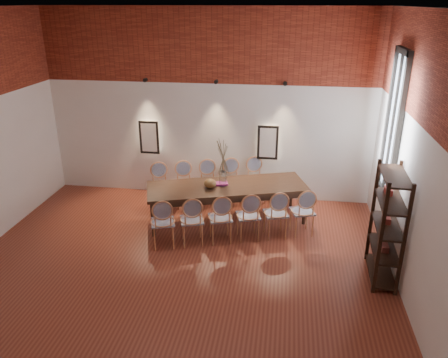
# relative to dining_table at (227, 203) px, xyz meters

# --- Properties ---
(floor) EXTENTS (7.00, 7.00, 0.02)m
(floor) POSITION_rel_dining_table_xyz_m (-0.59, -2.28, -0.39)
(floor) COLOR brown
(floor) RESTS_ON ground
(ceiling) EXTENTS (7.00, 7.00, 0.02)m
(ceiling) POSITION_rel_dining_table_xyz_m (-0.59, -2.28, 3.63)
(ceiling) COLOR silver
(ceiling) RESTS_ON ground
(wall_back) EXTENTS (7.00, 0.10, 4.00)m
(wall_back) POSITION_rel_dining_table_xyz_m (-0.59, 1.27, 1.62)
(wall_back) COLOR silver
(wall_back) RESTS_ON ground
(wall_front) EXTENTS (7.00, 0.10, 4.00)m
(wall_front) POSITION_rel_dining_table_xyz_m (-0.59, -5.83, 1.62)
(wall_front) COLOR silver
(wall_front) RESTS_ON ground
(wall_right) EXTENTS (0.10, 7.00, 4.00)m
(wall_right) POSITION_rel_dining_table_xyz_m (2.96, -2.28, 1.62)
(wall_right) COLOR silver
(wall_right) RESTS_ON ground
(brick_band_back) EXTENTS (7.00, 0.02, 1.50)m
(brick_band_back) POSITION_rel_dining_table_xyz_m (-0.59, 1.20, 2.88)
(brick_band_back) COLOR maroon
(brick_band_back) RESTS_ON ground
(brick_band_right) EXTENTS (0.02, 7.00, 1.50)m
(brick_band_right) POSITION_rel_dining_table_xyz_m (2.89, -2.28, 2.88)
(brick_band_right) COLOR maroon
(brick_band_right) RESTS_ON ground
(niche_left) EXTENTS (0.36, 0.06, 0.66)m
(niche_left) POSITION_rel_dining_table_xyz_m (-1.89, 1.17, 0.93)
(niche_left) COLOR #FFEAC6
(niche_left) RESTS_ON wall_back
(niche_right) EXTENTS (0.36, 0.06, 0.66)m
(niche_right) POSITION_rel_dining_table_xyz_m (0.71, 1.17, 0.93)
(niche_right) COLOR #FFEAC6
(niche_right) RESTS_ON wall_back
(spot_fixture_left) EXTENTS (0.08, 0.10, 0.08)m
(spot_fixture_left) POSITION_rel_dining_table_xyz_m (-1.89, 1.14, 2.17)
(spot_fixture_left) COLOR black
(spot_fixture_left) RESTS_ON wall_back
(spot_fixture_mid) EXTENTS (0.08, 0.10, 0.08)m
(spot_fixture_mid) POSITION_rel_dining_table_xyz_m (-0.39, 1.14, 2.17)
(spot_fixture_mid) COLOR black
(spot_fixture_mid) RESTS_ON wall_back
(spot_fixture_right) EXTENTS (0.08, 0.10, 0.08)m
(spot_fixture_right) POSITION_rel_dining_table_xyz_m (1.01, 1.14, 2.17)
(spot_fixture_right) COLOR black
(spot_fixture_right) RESTS_ON wall_back
(window_glass) EXTENTS (0.02, 0.78, 2.38)m
(window_glass) POSITION_rel_dining_table_xyz_m (2.87, -0.28, 1.77)
(window_glass) COLOR silver
(window_glass) RESTS_ON wall_right
(window_frame) EXTENTS (0.08, 0.90, 2.50)m
(window_frame) POSITION_rel_dining_table_xyz_m (2.85, -0.28, 1.77)
(window_frame) COLOR black
(window_frame) RESTS_ON wall_right
(window_mullion) EXTENTS (0.06, 0.06, 2.40)m
(window_mullion) POSITION_rel_dining_table_xyz_m (2.85, -0.28, 1.77)
(window_mullion) COLOR black
(window_mullion) RESTS_ON wall_right
(dining_table) EXTENTS (3.24, 1.89, 0.75)m
(dining_table) POSITION_rel_dining_table_xyz_m (0.00, 0.00, 0.00)
(dining_table) COLOR #362015
(dining_table) RESTS_ON floor
(chair_near_a) EXTENTS (0.55, 0.55, 0.94)m
(chair_near_a) POSITION_rel_dining_table_xyz_m (-0.98, -1.13, 0.09)
(chair_near_a) COLOR tan
(chair_near_a) RESTS_ON floor
(chair_near_b) EXTENTS (0.55, 0.55, 0.94)m
(chair_near_b) POSITION_rel_dining_table_xyz_m (-0.49, -0.98, 0.09)
(chair_near_b) COLOR tan
(chair_near_b) RESTS_ON floor
(chair_near_c) EXTENTS (0.55, 0.55, 0.94)m
(chair_near_c) POSITION_rel_dining_table_xyz_m (-0.01, -0.82, 0.09)
(chair_near_c) COLOR tan
(chair_near_c) RESTS_ON floor
(chair_near_d) EXTENTS (0.55, 0.55, 0.94)m
(chair_near_d) POSITION_rel_dining_table_xyz_m (0.48, -0.66, 0.09)
(chair_near_d) COLOR tan
(chair_near_d) RESTS_ON floor
(chair_near_e) EXTENTS (0.55, 0.55, 0.94)m
(chair_near_e) POSITION_rel_dining_table_xyz_m (0.97, -0.50, 0.09)
(chair_near_e) COLOR tan
(chair_near_e) RESTS_ON floor
(chair_near_f) EXTENTS (0.55, 0.55, 0.94)m
(chair_near_f) POSITION_rel_dining_table_xyz_m (1.46, -0.34, 0.09)
(chair_near_f) COLOR tan
(chair_near_f) RESTS_ON floor
(chair_far_a) EXTENTS (0.55, 0.55, 0.94)m
(chair_far_a) POSITION_rel_dining_table_xyz_m (-1.46, 0.34, 0.09)
(chair_far_a) COLOR tan
(chair_far_a) RESTS_ON floor
(chair_far_b) EXTENTS (0.55, 0.55, 0.94)m
(chair_far_b) POSITION_rel_dining_table_xyz_m (-0.97, 0.50, 0.09)
(chair_far_b) COLOR tan
(chair_far_b) RESTS_ON floor
(chair_far_c) EXTENTS (0.55, 0.55, 0.94)m
(chair_far_c) POSITION_rel_dining_table_xyz_m (-0.48, 0.66, 0.09)
(chair_far_c) COLOR tan
(chair_far_c) RESTS_ON floor
(chair_far_d) EXTENTS (0.55, 0.55, 0.94)m
(chair_far_d) POSITION_rel_dining_table_xyz_m (0.01, 0.82, 0.09)
(chair_far_d) COLOR tan
(chair_far_d) RESTS_ON floor
(chair_far_e) EXTENTS (0.55, 0.55, 0.94)m
(chair_far_e) POSITION_rel_dining_table_xyz_m (0.49, 0.98, 0.09)
(chair_far_e) COLOR tan
(chair_far_e) RESTS_ON floor
(chair_far_f) EXTENTS (0.55, 0.55, 0.94)m
(chair_far_f) POSITION_rel_dining_table_xyz_m (0.98, 1.13, 0.09)
(chair_far_f) COLOR tan
(chair_far_f) RESTS_ON floor
(vase) EXTENTS (0.14, 0.14, 0.30)m
(vase) POSITION_rel_dining_table_xyz_m (-0.08, -0.03, 0.53)
(vase) COLOR silver
(vase) RESTS_ON dining_table
(dried_branches) EXTENTS (0.50, 0.50, 0.70)m
(dried_branches) POSITION_rel_dining_table_xyz_m (-0.08, -0.03, 0.98)
(dried_branches) COLOR #4C422C
(dried_branches) RESTS_ON vase
(bowl) EXTENTS (0.24, 0.24, 0.18)m
(bowl) POSITION_rel_dining_table_xyz_m (-0.31, -0.15, 0.46)
(bowl) COLOR brown
(bowl) RESTS_ON dining_table
(book) EXTENTS (0.30, 0.25, 0.03)m
(book) POSITION_rel_dining_table_xyz_m (-0.13, 0.05, 0.39)
(book) COLOR #8E1E6B
(book) RESTS_ON dining_table
(shelving_rack) EXTENTS (0.42, 1.02, 1.80)m
(shelving_rack) POSITION_rel_dining_table_xyz_m (2.69, -1.54, 0.53)
(shelving_rack) COLOR black
(shelving_rack) RESTS_ON floor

